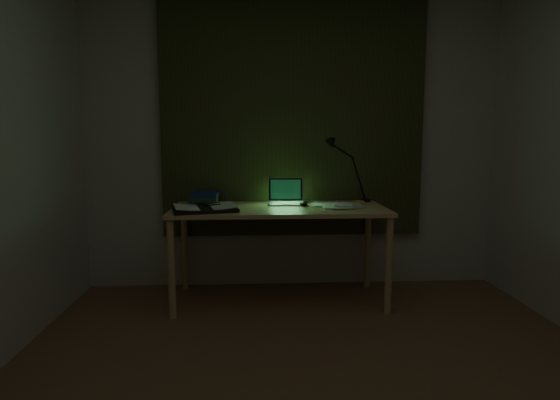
# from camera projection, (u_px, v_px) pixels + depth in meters

# --- Properties ---
(wall_back) EXTENTS (3.50, 0.00, 2.50)m
(wall_back) POSITION_uv_depth(u_px,v_px,m) (293.00, 141.00, 3.98)
(wall_back) COLOR beige
(wall_back) RESTS_ON ground
(curtain) EXTENTS (2.20, 0.06, 2.00)m
(curtain) POSITION_uv_depth(u_px,v_px,m) (293.00, 117.00, 3.91)
(curtain) COLOR #272E17
(curtain) RESTS_ON wall_back
(desk) EXTENTS (1.64, 0.72, 0.75)m
(desk) POSITION_uv_depth(u_px,v_px,m) (279.00, 254.00, 3.65)
(desk) COLOR #DAB475
(desk) RESTS_ON floor
(laptop) EXTENTS (0.30, 0.33, 0.21)m
(laptop) POSITION_uv_depth(u_px,v_px,m) (286.00, 192.00, 3.74)
(laptop) COLOR silver
(laptop) RESTS_ON desk
(open_textbook) EXTENTS (0.52, 0.42, 0.04)m
(open_textbook) POSITION_uv_depth(u_px,v_px,m) (205.00, 208.00, 3.42)
(open_textbook) COLOR silver
(open_textbook) RESTS_ON desk
(book_stack) EXTENTS (0.24, 0.28, 0.11)m
(book_stack) POSITION_uv_depth(u_px,v_px,m) (205.00, 198.00, 3.73)
(book_stack) COLOR silver
(book_stack) RESTS_ON desk
(loose_papers) EXTENTS (0.40, 0.42, 0.02)m
(loose_papers) POSITION_uv_depth(u_px,v_px,m) (337.00, 205.00, 3.65)
(loose_papers) COLOR white
(loose_papers) RESTS_ON desk
(mouse) EXTENTS (0.08, 0.11, 0.04)m
(mouse) POSITION_uv_depth(u_px,v_px,m) (304.00, 203.00, 3.66)
(mouse) COLOR black
(mouse) RESTS_ON desk
(sticky_yellow) EXTENTS (0.09, 0.09, 0.02)m
(sticky_yellow) POSITION_uv_depth(u_px,v_px,m) (359.00, 201.00, 3.87)
(sticky_yellow) COLOR yellow
(sticky_yellow) RESTS_ON desk
(sticky_pink) EXTENTS (0.07, 0.07, 0.01)m
(sticky_pink) POSITION_uv_depth(u_px,v_px,m) (337.00, 202.00, 3.83)
(sticky_pink) COLOR #D25175
(sticky_pink) RESTS_ON desk
(desk_lamp) EXTENTS (0.38, 0.33, 0.50)m
(desk_lamp) POSITION_uv_depth(u_px,v_px,m) (366.00, 172.00, 3.89)
(desk_lamp) COLOR black
(desk_lamp) RESTS_ON desk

